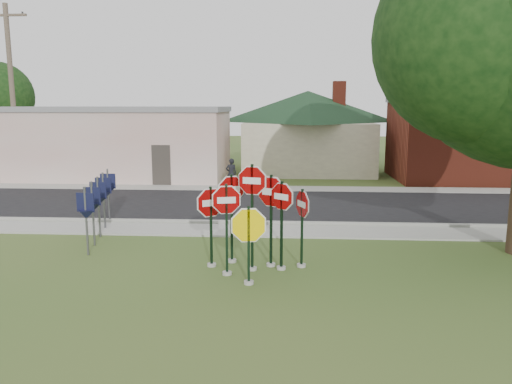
# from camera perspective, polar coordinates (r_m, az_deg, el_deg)

# --- Properties ---
(ground) EXTENTS (120.00, 120.00, 0.00)m
(ground) POSITION_cam_1_polar(r_m,az_deg,el_deg) (11.86, -0.08, -11.20)
(ground) COLOR #385921
(ground) RESTS_ON ground
(sidewalk_near) EXTENTS (60.00, 1.60, 0.06)m
(sidewalk_near) POSITION_cam_1_polar(r_m,az_deg,el_deg) (17.09, 1.12, -4.48)
(sidewalk_near) COLOR gray
(sidewalk_near) RESTS_ON ground
(road) EXTENTS (60.00, 7.00, 0.04)m
(road) POSITION_cam_1_polar(r_m,az_deg,el_deg) (21.48, 1.65, -1.53)
(road) COLOR black
(road) RESTS_ON ground
(sidewalk_far) EXTENTS (60.00, 1.60, 0.06)m
(sidewalk_far) POSITION_cam_1_polar(r_m,az_deg,el_deg) (25.70, 1.98, 0.38)
(sidewalk_far) COLOR gray
(sidewalk_far) RESTS_ON ground
(curb) EXTENTS (60.00, 0.20, 0.14)m
(curb) POSITION_cam_1_polar(r_m,az_deg,el_deg) (18.05, 1.26, -3.57)
(curb) COLOR gray
(curb) RESTS_ON ground
(stop_sign_center) EXTENTS (1.02, 0.29, 2.90)m
(stop_sign_center) POSITION_cam_1_polar(r_m,az_deg,el_deg) (12.78, -0.44, -1.13)
(stop_sign_center) COLOR #9A988F
(stop_sign_center) RESTS_ON ground
(stop_sign_yellow) EXTENTS (1.16, 0.24, 2.04)m
(stop_sign_yellow) POSITION_cam_1_polar(r_m,az_deg,el_deg) (11.91, -0.85, -5.05)
(stop_sign_yellow) COLOR #9A988F
(stop_sign_yellow) RESTS_ON ground
(stop_sign_left) EXTENTS (0.98, 0.24, 2.45)m
(stop_sign_left) POSITION_cam_1_polar(r_m,az_deg,el_deg) (12.51, -3.39, -2.95)
(stop_sign_left) COLOR #9A988F
(stop_sign_left) RESTS_ON ground
(stop_sign_right) EXTENTS (0.79, 0.62, 2.45)m
(stop_sign_right) POSITION_cam_1_polar(r_m,az_deg,el_deg) (12.92, 2.95, -2.55)
(stop_sign_right) COLOR #9A988F
(stop_sign_right) RESTS_ON ground
(stop_sign_back_right) EXTENTS (0.99, 0.57, 2.60)m
(stop_sign_back_right) POSITION_cam_1_polar(r_m,az_deg,el_deg) (13.15, 1.75, -1.71)
(stop_sign_back_right) COLOR #9A988F
(stop_sign_back_right) RESTS_ON ground
(stop_sign_back_left) EXTENTS (0.92, 0.45, 2.55)m
(stop_sign_back_left) POSITION_cam_1_polar(r_m,az_deg,el_deg) (13.51, -2.82, -1.66)
(stop_sign_back_left) COLOR #9A988F
(stop_sign_back_left) RESTS_ON ground
(stop_sign_far_right) EXTENTS (0.41, 0.91, 2.21)m
(stop_sign_far_right) POSITION_cam_1_polar(r_m,az_deg,el_deg) (13.20, 5.29, -3.06)
(stop_sign_far_right) COLOR #9A988F
(stop_sign_far_right) RESTS_ON ground
(stop_sign_far_left) EXTENTS (0.91, 0.59, 2.28)m
(stop_sign_far_left) POSITION_cam_1_polar(r_m,az_deg,el_deg) (13.23, -5.18, -2.76)
(stop_sign_far_left) COLOR #9A988F
(stop_sign_far_left) RESTS_ON ground
(route_sign_row) EXTENTS (1.43, 4.63, 2.00)m
(route_sign_row) POSITION_cam_1_polar(r_m,az_deg,el_deg) (16.98, -17.56, -0.91)
(route_sign_row) COLOR #59595E
(route_sign_row) RESTS_ON ground
(building_stucco) EXTENTS (12.20, 6.20, 4.20)m
(building_stucco) POSITION_cam_1_polar(r_m,az_deg,el_deg) (30.69, -14.91, 5.59)
(building_stucco) COLOR beige
(building_stucco) RESTS_ON ground
(building_house) EXTENTS (11.60, 11.60, 6.20)m
(building_house) POSITION_cam_1_polar(r_m,az_deg,el_deg) (33.07, 5.93, 8.75)
(building_house) COLOR beige
(building_house) RESTS_ON ground
(building_brick) EXTENTS (10.20, 6.20, 4.75)m
(building_brick) POSITION_cam_1_polar(r_m,az_deg,el_deg) (31.68, 24.61, 5.61)
(building_brick) COLOR maroon
(building_brick) RESTS_ON ground
(utility_pole_near) EXTENTS (2.20, 0.26, 9.50)m
(utility_pole_near) POSITION_cam_1_polar(r_m,az_deg,el_deg) (30.09, -26.09, 10.22)
(utility_pole_near) COLOR brown
(utility_pole_near) RESTS_ON ground
(pedestrian) EXTENTS (0.66, 0.54, 1.55)m
(pedestrian) POSITION_cam_1_polar(r_m,az_deg,el_deg) (25.54, -2.86, 2.14)
(pedestrian) COLOR black
(pedestrian) RESTS_ON sidewalk_far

